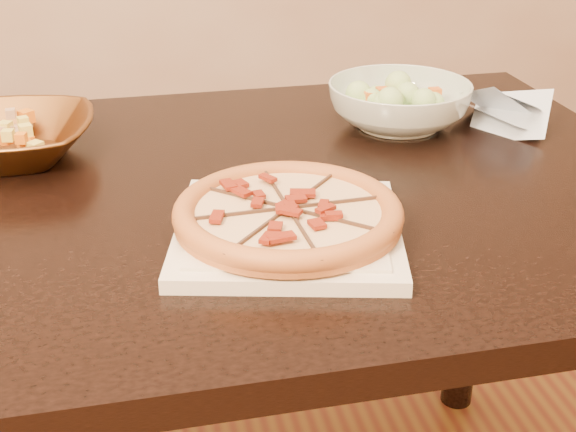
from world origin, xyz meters
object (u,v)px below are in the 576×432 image
Objects in this scene: pizza at (288,213)px; salad_bowl at (399,105)px; plate at (288,230)px; dining_table at (199,254)px; bronze_bowl at (9,139)px.

pizza is 1.18× the size of salad_bowl.
plate is 0.44m from salad_bowl.
pizza reaches higher than plate.
dining_table is 4.29× the size of plate.
bronze_bowl reaches higher than plate.
bronze_bowl reaches higher than dining_table.
salad_bowl is at bearing 53.73° from pizza.
salad_bowl is at bearing 27.53° from dining_table.
dining_table is at bearing 118.70° from pizza.
salad_bowl reaches higher than dining_table.
pizza is 0.44m from salad_bowl.
pizza is at bearing 162.90° from plate.
dining_table is 0.43m from salad_bowl.
dining_table is 0.23m from plate.
plate is 1.38× the size of salad_bowl.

